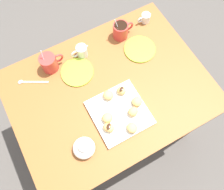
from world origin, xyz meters
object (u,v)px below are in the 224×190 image
at_px(beignet_3, 108,95).
at_px(beignet_4, 132,128).
at_px(beignet_1, 109,128).
at_px(beignet_6, 121,91).
at_px(coffee_mug_red_right, 121,30).
at_px(ice_cream_bowl, 84,148).
at_px(saucer_lime_right, 140,49).
at_px(beignet_0, 107,118).
at_px(beignet_5, 137,102).
at_px(coffee_mug_red_left, 49,62).
at_px(beignet_2, 133,112).
at_px(dining_table, 110,98).
at_px(chocolate_sauce_pitcher, 146,18).
at_px(pastry_plate_square, 119,113).
at_px(cream_pitcher_white, 82,51).
at_px(saucer_lime_left, 77,72).

distance_m(beignet_3, beignet_4, 0.21).
relative_size(beignet_1, beignet_6, 1.17).
distance_m(coffee_mug_red_right, ice_cream_bowl, 0.68).
relative_size(saucer_lime_right, beignet_0, 3.25).
bearing_deg(beignet_1, beignet_4, -29.43).
bearing_deg(beignet_5, saucer_lime_right, 55.70).
height_order(beignet_5, beignet_6, beignet_6).
bearing_deg(coffee_mug_red_left, saucer_lime_right, -15.74).
bearing_deg(beignet_2, dining_table, 102.26).
distance_m(ice_cream_bowl, beignet_0, 0.18).
relative_size(chocolate_sauce_pitcher, beignet_2, 1.73).
height_order(ice_cream_bowl, beignet_6, ice_cream_bowl).
relative_size(pastry_plate_square, beignet_2, 5.09).
bearing_deg(beignet_5, beignet_6, 113.59).
height_order(coffee_mug_red_right, cream_pitcher_white, coffee_mug_red_right).
relative_size(beignet_0, beignet_6, 1.15).
bearing_deg(beignet_6, saucer_lime_right, 39.14).
height_order(coffee_mug_red_right, beignet_3, coffee_mug_red_right).
bearing_deg(dining_table, beignet_4, -92.03).
bearing_deg(saucer_lime_right, beignet_5, -124.30).
bearing_deg(chocolate_sauce_pitcher, beignet_0, -138.49).
relative_size(beignet_1, beignet_3, 1.02).
bearing_deg(beignet_6, pastry_plate_square, -124.56).
xyz_separation_m(chocolate_sauce_pitcher, beignet_1, (-0.51, -0.48, 0.00)).
height_order(beignet_3, beignet_6, same).
relative_size(dining_table, saucer_lime_left, 5.92).
bearing_deg(dining_table, beignet_2, -77.74).
bearing_deg(pastry_plate_square, dining_table, 82.21).
distance_m(dining_table, coffee_mug_red_right, 0.39).
xyz_separation_m(pastry_plate_square, coffee_mug_red_left, (-0.20, 0.41, 0.04)).
bearing_deg(saucer_lime_right, beignet_6, -140.86).
bearing_deg(saucer_lime_right, beignet_3, -149.77).
xyz_separation_m(saucer_lime_left, beignet_6, (0.15, -0.22, 0.03)).
bearing_deg(beignet_3, beignet_4, -84.77).
distance_m(ice_cream_bowl, beignet_1, 0.15).
xyz_separation_m(coffee_mug_red_right, saucer_lime_left, (-0.33, -0.10, -0.05)).
distance_m(cream_pitcher_white, beignet_5, 0.42).
relative_size(cream_pitcher_white, beignet_3, 1.92).
distance_m(beignet_5, beignet_6, 0.10).
relative_size(beignet_2, beignet_3, 0.97).
relative_size(beignet_0, beignet_4, 0.98).
bearing_deg(beignet_1, saucer_lime_left, 89.93).
xyz_separation_m(dining_table, chocolate_sauce_pitcher, (0.40, 0.29, 0.16)).
bearing_deg(dining_table, chocolate_sauce_pitcher, 35.99).
bearing_deg(beignet_6, beignet_1, -137.16).
distance_m(coffee_mug_red_left, beignet_3, 0.36).
distance_m(saucer_lime_left, beignet_6, 0.27).
bearing_deg(chocolate_sauce_pitcher, cream_pitcher_white, -175.86).
bearing_deg(coffee_mug_red_right, ice_cream_bowl, -134.28).
height_order(cream_pitcher_white, beignet_0, cream_pitcher_white).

